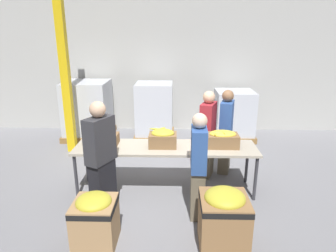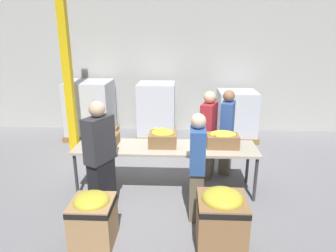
% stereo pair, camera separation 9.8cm
% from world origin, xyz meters
% --- Properties ---
extents(ground_plane, '(30.00, 30.00, 0.00)m').
position_xyz_m(ground_plane, '(0.00, 0.00, 0.00)').
color(ground_plane, gray).
extents(wall_back, '(16.00, 0.08, 4.00)m').
position_xyz_m(wall_back, '(0.00, 3.33, 2.00)').
color(wall_back, '#B7B7B2').
rests_on(wall_back, ground_plane).
extents(sorting_table, '(2.89, 0.71, 0.76)m').
position_xyz_m(sorting_table, '(0.00, 0.00, 0.71)').
color(sorting_table, '#B2A893').
rests_on(sorting_table, ground_plane).
extents(banana_box_0, '(0.48, 0.31, 0.22)m').
position_xyz_m(banana_box_0, '(-1.01, 0.06, 0.88)').
color(banana_box_0, olive).
rests_on(banana_box_0, sorting_table).
extents(banana_box_1, '(0.44, 0.32, 0.29)m').
position_xyz_m(banana_box_1, '(-0.05, 0.01, 0.91)').
color(banana_box_1, olive).
rests_on(banana_box_1, sorting_table).
extents(banana_box_2, '(0.50, 0.31, 0.28)m').
position_xyz_m(banana_box_2, '(0.90, 0.02, 0.90)').
color(banana_box_2, olive).
rests_on(banana_box_2, sorting_table).
extents(volunteer_0, '(0.31, 0.46, 1.55)m').
position_xyz_m(volunteer_0, '(1.07, 0.73, 0.77)').
color(volunteer_0, '#6B604C').
rests_on(volunteer_0, ground_plane).
extents(volunteer_1, '(0.39, 0.49, 1.64)m').
position_xyz_m(volunteer_1, '(-0.88, -0.64, 0.81)').
color(volunteer_1, black).
rests_on(volunteer_1, ground_plane).
extents(volunteer_2, '(0.34, 0.46, 1.56)m').
position_xyz_m(volunteer_2, '(0.72, 0.54, 0.78)').
color(volunteer_2, '#6B604C').
rests_on(volunteer_2, ground_plane).
extents(volunteer_3, '(0.21, 0.41, 1.51)m').
position_xyz_m(volunteer_3, '(0.47, -0.73, 0.75)').
color(volunteer_3, '#6B604C').
rests_on(volunteer_3, ground_plane).
extents(donation_bin_0, '(0.51, 0.51, 0.67)m').
position_xyz_m(donation_bin_0, '(-0.81, -1.36, 0.36)').
color(donation_bin_0, tan).
rests_on(donation_bin_0, ground_plane).
extents(donation_bin_1, '(0.57, 0.57, 0.76)m').
position_xyz_m(donation_bin_1, '(0.74, -1.36, 0.40)').
color(donation_bin_1, olive).
rests_on(donation_bin_1, ground_plane).
extents(support_pillar, '(0.17, 0.17, 4.00)m').
position_xyz_m(support_pillar, '(-2.13, 1.68, 2.00)').
color(support_pillar, yellow).
rests_on(support_pillar, ground_plane).
extents(pallet_stack_0, '(1.13, 1.13, 1.38)m').
position_xyz_m(pallet_stack_0, '(-2.01, 2.64, 0.68)').
color(pallet_stack_0, olive).
rests_on(pallet_stack_0, ground_plane).
extents(pallet_stack_1, '(0.98, 0.98, 1.17)m').
position_xyz_m(pallet_stack_1, '(1.58, 2.65, 0.58)').
color(pallet_stack_1, olive).
rests_on(pallet_stack_1, ground_plane).
extents(pallet_stack_2, '(0.95, 0.95, 1.36)m').
position_xyz_m(pallet_stack_2, '(-0.37, 2.62, 0.67)').
color(pallet_stack_2, olive).
rests_on(pallet_stack_2, ground_plane).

